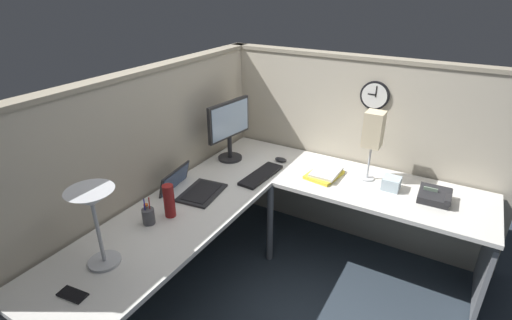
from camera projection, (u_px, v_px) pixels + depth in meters
name	position (u px, v px, depth m)	size (l,w,h in m)	color
ground_plane	(278.00, 276.00, 2.96)	(6.80, 6.80, 0.00)	#2D3842
cubicle_wall_back	(150.00, 180.00, 2.73)	(2.57, 0.12, 1.58)	#B7AD99
cubicle_wall_right	(355.00, 151.00, 3.18)	(0.12, 2.37, 1.58)	#B7AD99
desk	(276.00, 220.00, 2.55)	(2.35, 2.15, 0.73)	silver
monitor	(229.00, 126.00, 3.07)	(0.46, 0.20, 0.50)	#232326
laptop	(190.00, 188.00, 2.70)	(0.39, 0.42, 0.22)	#232326
keyboard	(261.00, 175.00, 2.91)	(0.43, 0.14, 0.02)	black
computer_mouse	(281.00, 160.00, 3.14)	(0.06, 0.10, 0.03)	#232326
desk_lamp_dome	(92.00, 204.00, 1.87)	(0.24, 0.24, 0.44)	#B7BABF
pen_cup	(148.00, 216.00, 2.33)	(0.08, 0.08, 0.18)	#4C4C51
cell_phone	(73.00, 295.00, 1.81)	(0.07, 0.14, 0.01)	black
thermos_flask	(169.00, 201.00, 2.38)	(0.07, 0.07, 0.22)	maroon
office_phone	(435.00, 196.00, 2.57)	(0.20, 0.21, 0.11)	#232326
book_stack	(325.00, 173.00, 2.91)	(0.31, 0.25, 0.04)	yellow
desk_lamp_paper	(373.00, 131.00, 2.71)	(0.13, 0.13, 0.53)	#B7BABF
tissue_box	(391.00, 183.00, 2.72)	(0.12, 0.12, 0.09)	silver
wall_clock	(375.00, 95.00, 2.87)	(0.04, 0.22, 0.22)	black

